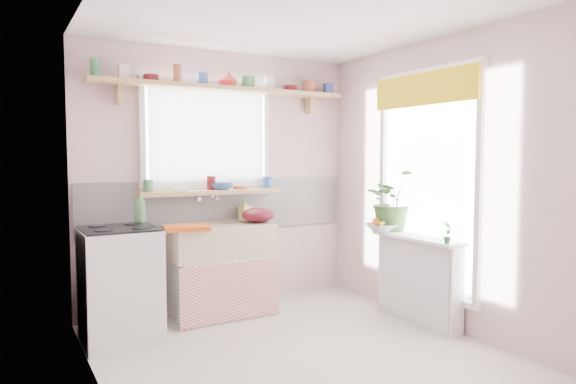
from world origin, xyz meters
TOP-DOWN VIEW (x-y plane):
  - room at (0.66, 0.86)m, footprint 3.20×3.20m
  - sink_unit at (-0.15, 1.29)m, footprint 0.95×0.65m
  - cooker at (-1.10, 1.05)m, footprint 0.58×0.58m
  - radiator_ledge at (1.30, 0.20)m, footprint 0.22×0.95m
  - windowsill at (-0.15, 1.48)m, footprint 1.40×0.22m
  - pine_shelf at (0.00, 1.47)m, footprint 2.52×0.24m
  - shelf_crockery at (-0.00, 1.47)m, footprint 2.47×0.11m
  - sill_crockery at (-0.15, 1.48)m, footprint 1.35×0.11m
  - dish_tray at (-0.53, 1.10)m, footprint 0.43×0.36m
  - colander at (0.22, 1.24)m, footprint 0.34×0.34m
  - jade_plant at (1.33, 0.60)m, footprint 0.53×0.47m
  - fruit_bowl at (1.21, 0.60)m, footprint 0.33×0.33m
  - herb_pot at (1.21, -0.20)m, footprint 0.12×0.10m
  - soap_bottle_sink at (0.21, 1.50)m, footprint 0.11×0.11m
  - sill_cup at (-0.76, 1.54)m, footprint 0.13×0.13m
  - sill_bowl at (-0.06, 1.42)m, footprint 0.27×0.27m
  - shelf_vase at (0.06, 1.53)m, footprint 0.17×0.17m
  - cooker_bottle at (-0.88, 1.27)m, footprint 0.13×0.13m
  - fruit at (1.22, 0.61)m, footprint 0.20×0.14m

SIDE VIEW (x-z plane):
  - radiator_ledge at x=1.30m, z-range 0.01..0.78m
  - sink_unit at x=-0.15m, z-range -0.13..0.99m
  - cooker at x=-1.10m, z-range 0.00..0.92m
  - fruit_bowl at x=1.21m, z-range 0.78..0.85m
  - dish_tray at x=-0.53m, z-range 0.85..0.89m
  - fruit at x=1.22m, z-range 0.82..0.92m
  - herb_pot at x=1.21m, z-range 0.78..0.97m
  - colander at x=0.22m, z-range 0.85..0.99m
  - soap_bottle_sink at x=0.21m, z-range 0.85..1.05m
  - cooker_bottle at x=-0.88m, z-range 0.92..1.18m
  - jade_plant at x=1.33m, z-range 0.78..1.35m
  - windowsill at x=-0.15m, z-range 1.12..1.16m
  - sill_bowl at x=-0.06m, z-range 1.16..1.22m
  - sill_cup at x=-0.76m, z-range 1.16..1.25m
  - sill_crockery at x=-0.15m, z-range 1.16..1.28m
  - room at x=0.66m, z-range -0.23..2.97m
  - pine_shelf at x=0.00m, z-range 2.10..2.14m
  - shelf_crockery at x=0.00m, z-range 2.14..2.26m
  - shelf_vase at x=0.06m, z-range 2.14..2.30m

